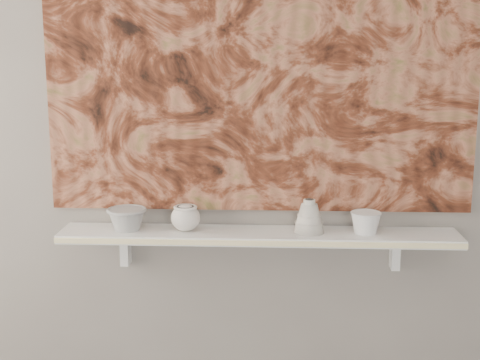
# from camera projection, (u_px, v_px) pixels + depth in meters

# --- Properties ---
(wall_back) EXTENTS (3.60, 0.00, 3.60)m
(wall_back) POSITION_uv_depth(u_px,v_px,m) (260.00, 109.00, 2.35)
(wall_back) COLOR slate
(wall_back) RESTS_ON floor
(shelf) EXTENTS (1.40, 0.18, 0.03)m
(shelf) POSITION_uv_depth(u_px,v_px,m) (259.00, 236.00, 2.35)
(shelf) COLOR silver
(shelf) RESTS_ON wall_back
(shelf_stripe) EXTENTS (1.40, 0.01, 0.02)m
(shelf_stripe) POSITION_uv_depth(u_px,v_px,m) (258.00, 243.00, 2.26)
(shelf_stripe) COLOR #F8E8A5
(shelf_stripe) RESTS_ON shelf
(bracket_left) EXTENTS (0.03, 0.06, 0.12)m
(bracket_left) POSITION_uv_depth(u_px,v_px,m) (125.00, 248.00, 2.45)
(bracket_left) COLOR silver
(bracket_left) RESTS_ON wall_back
(bracket_right) EXTENTS (0.03, 0.06, 0.12)m
(bracket_right) POSITION_uv_depth(u_px,v_px,m) (395.00, 253.00, 2.40)
(bracket_right) COLOR silver
(bracket_right) RESTS_ON wall_back
(painting) EXTENTS (1.50, 0.02, 1.10)m
(painting) POSITION_uv_depth(u_px,v_px,m) (260.00, 55.00, 2.30)
(painting) COLOR #5E2A18
(painting) RESTS_ON wall_back
(house_motif) EXTENTS (0.09, 0.00, 0.08)m
(house_motif) POSITION_uv_depth(u_px,v_px,m) (388.00, 145.00, 2.33)
(house_motif) COLOR black
(house_motif) RESTS_ON painting
(bowl_grey) EXTENTS (0.17, 0.17, 0.08)m
(bowl_grey) POSITION_uv_depth(u_px,v_px,m) (127.00, 219.00, 2.36)
(bowl_grey) COLOR #969694
(bowl_grey) RESTS_ON shelf
(cup_cream) EXTENTS (0.12, 0.12, 0.09)m
(cup_cream) POSITION_uv_depth(u_px,v_px,m) (186.00, 218.00, 2.35)
(cup_cream) COLOR silver
(cup_cream) RESTS_ON shelf
(bell_vessel) EXTENTS (0.14, 0.14, 0.12)m
(bell_vessel) POSITION_uv_depth(u_px,v_px,m) (309.00, 216.00, 2.32)
(bell_vessel) COLOR beige
(bell_vessel) RESTS_ON shelf
(bowl_white) EXTENTS (0.14, 0.14, 0.08)m
(bowl_white) POSITION_uv_depth(u_px,v_px,m) (366.00, 222.00, 2.32)
(bowl_white) COLOR silver
(bowl_white) RESTS_ON shelf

